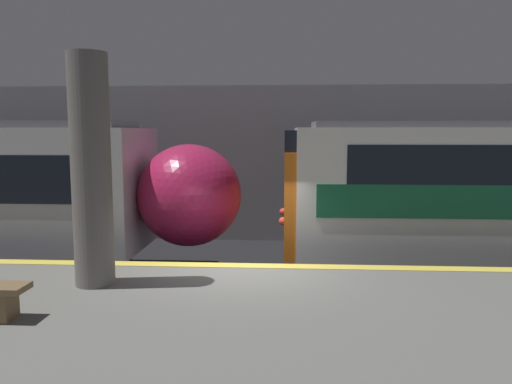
% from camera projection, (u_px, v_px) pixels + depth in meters
% --- Properties ---
extents(ground_plane, '(120.00, 120.00, 0.00)m').
position_uv_depth(ground_plane, '(241.00, 324.00, 9.09)').
color(ground_plane, black).
extents(platform, '(40.00, 4.73, 1.14)m').
position_uv_depth(platform, '(224.00, 351.00, 6.68)').
color(platform, slate).
rests_on(platform, ground).
extents(station_rear_barrier, '(50.00, 0.15, 4.93)m').
position_uv_depth(station_rear_barrier, '(261.00, 164.00, 15.90)').
color(station_rear_barrier, '#939399').
rests_on(station_rear_barrier, ground).
extents(support_pillar_near, '(0.60, 0.60, 3.52)m').
position_uv_depth(support_pillar_near, '(91.00, 171.00, 7.55)').
color(support_pillar_near, slate).
rests_on(support_pillar_near, platform).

